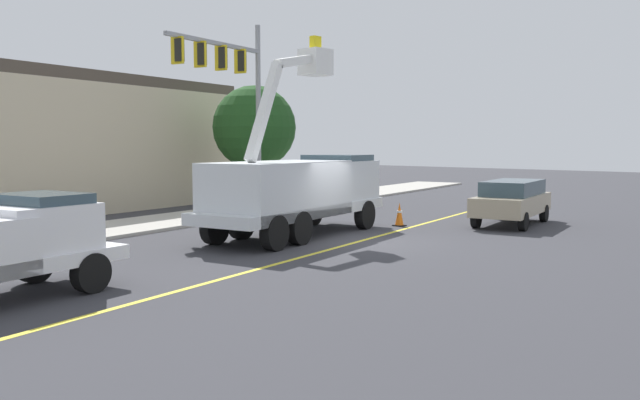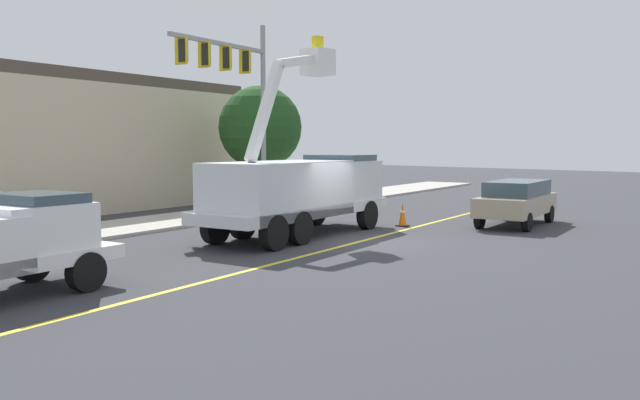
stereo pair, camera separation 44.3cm
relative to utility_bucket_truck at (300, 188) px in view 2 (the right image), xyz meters
The scene contains 8 objects.
ground 2.87m from the utility_bucket_truck, 81.78° to the right, with size 120.00×120.00×0.00m, color #38383D.
sidewalk_far_side 6.59m from the utility_bucket_truck, 103.18° to the left, with size 60.00×3.60×0.12m, color #B2ADA3.
lane_centre_stripe 2.87m from the utility_bucket_truck, 81.78° to the right, with size 50.00×0.16×0.01m, color yellow.
utility_bucket_truck is the anchor object (origin of this frame).
passing_minivan 8.65m from the utility_bucket_truck, 26.49° to the right, with size 5.09×2.84×1.69m.
traffic_cone_mid_front 4.66m from the utility_bucket_truck, 12.31° to the right, with size 0.40×0.40×0.88m.
traffic_signal_mast 7.46m from the utility_bucket_truck, 71.47° to the left, with size 5.62×1.42×8.26m.
street_tree_right 10.52m from the utility_bucket_truck, 57.20° to the left, with size 4.06×4.06×5.92m.
Camera 2 is at (-15.29, -13.28, 3.07)m, focal length 36.23 mm.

